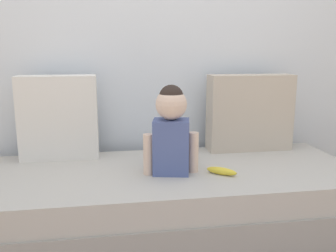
# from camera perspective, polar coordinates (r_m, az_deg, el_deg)

# --- Properties ---
(ground_plane) EXTENTS (12.00, 12.00, 0.00)m
(ground_plane) POSITION_cam_1_polar(r_m,az_deg,el_deg) (2.22, -0.21, -16.68)
(ground_plane) COLOR #93704C
(back_wall) EXTENTS (5.43, 0.10, 2.43)m
(back_wall) POSITION_cam_1_polar(r_m,az_deg,el_deg) (2.52, -2.35, 15.29)
(back_wall) COLOR silver
(back_wall) RESTS_ON ground
(couch) EXTENTS (2.23, 0.87, 0.40)m
(couch) POSITION_cam_1_polar(r_m,az_deg,el_deg) (2.14, -0.21, -12.00)
(couch) COLOR #9C978F
(couch) RESTS_ON ground
(throw_pillow_left) EXTENTS (0.47, 0.16, 0.51)m
(throw_pillow_left) POSITION_cam_1_polar(r_m,az_deg,el_deg) (2.32, -16.72, 1.29)
(throw_pillow_left) COLOR silver
(throw_pillow_left) RESTS_ON couch
(throw_pillow_right) EXTENTS (0.56, 0.16, 0.50)m
(throw_pillow_right) POSITION_cam_1_polar(r_m,az_deg,el_deg) (2.48, 12.66, 2.06)
(throw_pillow_right) COLOR #C1B29E
(throw_pillow_right) RESTS_ON couch
(toddler) EXTENTS (0.30, 0.18, 0.48)m
(toddler) POSITION_cam_1_polar(r_m,az_deg,el_deg) (1.94, 0.50, -0.47)
(toddler) COLOR #4C5B93
(toddler) RESTS_ON couch
(banana) EXTENTS (0.16, 0.14, 0.04)m
(banana) POSITION_cam_1_polar(r_m,az_deg,el_deg) (2.00, 8.38, -6.98)
(banana) COLOR yellow
(banana) RESTS_ON couch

